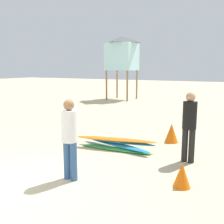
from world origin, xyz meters
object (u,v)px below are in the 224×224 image
lifeguard_near_left (189,123)px  traffic_cone_near (182,175)px  traffic_cone_far (171,133)px  lifeguard_tower (122,53)px  lifeguard_near_right (70,135)px  surfboard_pile (115,143)px

lifeguard_near_left → traffic_cone_near: 1.58m
lifeguard_near_left → traffic_cone_far: (-0.80, 1.44, -0.66)m
lifeguard_near_left → lifeguard_tower: (-6.82, 10.22, 2.19)m
lifeguard_near_left → lifeguard_tower: bearing=123.7°
lifeguard_tower → traffic_cone_near: size_ratio=9.10×
traffic_cone_near → lifeguard_near_left: bearing=98.3°
lifeguard_near_left → traffic_cone_far: bearing=119.2°
traffic_cone_far → lifeguard_near_left: bearing=-60.8°
traffic_cone_far → lifeguard_near_right: bearing=-106.1°
surfboard_pile → lifeguard_near_left: (1.96, -0.06, 0.78)m
surfboard_pile → lifeguard_tower: size_ratio=0.55×
lifeguard_tower → traffic_cone_far: lifeguard_tower is taller
lifeguard_near_left → surfboard_pile: bearing=178.2°
lifeguard_near_left → traffic_cone_far: 1.77m
surfboard_pile → traffic_cone_far: 1.80m
lifeguard_near_right → lifeguard_tower: bearing=112.0°
lifeguard_near_right → lifeguard_tower: 13.49m
lifeguard_near_left → traffic_cone_near: lifeguard_near_left is taller
lifeguard_near_left → traffic_cone_far: size_ratio=2.89×
lifeguard_near_left → lifeguard_near_right: lifeguard_near_left is taller
surfboard_pile → lifeguard_near_left: lifeguard_near_left is taller
lifeguard_tower → traffic_cone_far: (6.02, -8.79, -2.85)m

